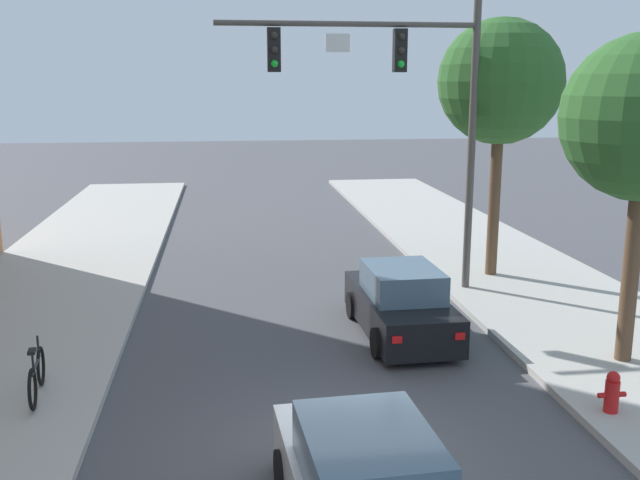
# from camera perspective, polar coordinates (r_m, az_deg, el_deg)

# --- Properties ---
(ground_plane) EXTENTS (120.00, 120.00, 0.00)m
(ground_plane) POSITION_cam_1_polar(r_m,az_deg,el_deg) (11.44, 2.35, -16.75)
(ground_plane) COLOR #4C4C51
(traffic_signal_mast) EXTENTS (6.64, 0.38, 7.50)m
(traffic_signal_mast) POSITION_cam_1_polar(r_m,az_deg,el_deg) (18.62, 6.54, 11.65)
(traffic_signal_mast) COLOR #514C47
(traffic_signal_mast) RESTS_ON sidewalk_right
(car_lead_black) EXTENTS (1.92, 4.28, 1.60)m
(car_lead_black) POSITION_cam_1_polar(r_m,az_deg,el_deg) (16.22, 6.38, -5.06)
(car_lead_black) COLOR black
(car_lead_black) RESTS_ON ground
(bicycle_leaning) EXTENTS (0.25, 1.77, 0.98)m
(bicycle_leaning) POSITION_cam_1_polar(r_m,az_deg,el_deg) (13.75, -21.50, -9.96)
(bicycle_leaning) COLOR black
(bicycle_leaning) RESTS_ON sidewalk_left
(fire_hydrant) EXTENTS (0.48, 0.24, 0.72)m
(fire_hydrant) POSITION_cam_1_polar(r_m,az_deg,el_deg) (13.23, 22.10, -11.06)
(fire_hydrant) COLOR red
(fire_hydrant) RESTS_ON sidewalk_right
(street_tree_second) EXTENTS (3.42, 3.42, 7.13)m
(street_tree_second) POSITION_cam_1_polar(r_m,az_deg,el_deg) (20.68, 14.09, 11.97)
(street_tree_second) COLOR brown
(street_tree_second) RESTS_ON sidewalk_right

